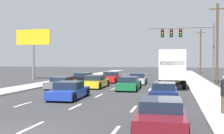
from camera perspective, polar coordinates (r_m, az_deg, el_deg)
name	(u,v)px	position (r m, az deg, el deg)	size (l,w,h in m)	color
ground_plane	(128,82)	(33.71, 3.42, -3.14)	(140.00, 140.00, 0.00)	#333335
sidewalk_right	(203,87)	(28.40, 18.55, -3.93)	(2.78, 80.00, 0.14)	#9E9E99
sidewalk_left	(48,83)	(31.51, -13.31, -3.37)	(2.78, 80.00, 0.14)	#9E9E99
lane_markings	(123,84)	(30.43, 2.37, -3.63)	(6.94, 52.00, 0.01)	silver
car_black	(84,78)	(32.50, -5.95, -2.33)	(2.11, 4.51, 1.20)	black
car_gray	(62,83)	(26.24, -10.54, -3.32)	(1.90, 4.32, 1.11)	slate
car_red	(111,78)	(32.86, -0.17, -2.23)	(1.84, 4.15, 1.30)	red
car_yellow	(96,82)	(26.66, -3.46, -3.12)	(1.91, 4.37, 1.24)	yellow
car_blue	(69,91)	(19.22, -9.04, -4.98)	(2.07, 4.20, 1.21)	#1E389E
car_silver	(138,79)	(30.84, 5.41, -2.55)	(2.09, 4.09, 1.23)	#B7BABF
car_green	(129,84)	(24.77, 3.61, -3.54)	(1.97, 4.70, 1.20)	#196B38
box_truck	(171,66)	(28.34, 12.41, 0.20)	(2.72, 8.96, 3.64)	white
car_navy	(164,91)	(19.25, 10.91, -5.05)	(1.86, 4.53, 1.15)	#141E4C
car_maroon	(161,114)	(11.17, 10.27, -9.74)	(2.04, 4.60, 1.17)	maroon
traffic_signal_mast	(183,37)	(34.73, 14.67, 6.08)	(8.09, 0.69, 7.15)	#595B56
utility_pole_mid	(217,43)	(32.35, 21.26, 4.78)	(1.80, 0.28, 8.98)	brown
utility_pole_far	(201,51)	(55.51, 18.14, 3.21)	(1.80, 0.28, 8.67)	brown
roadside_billboard	(33,43)	(39.13, -16.26, 4.90)	(5.07, 0.36, 6.93)	slate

